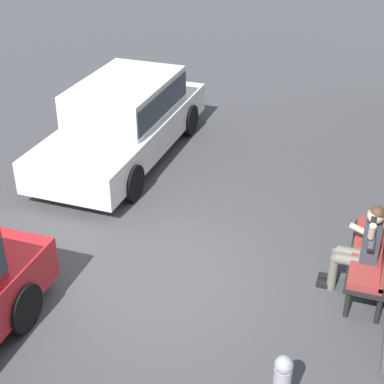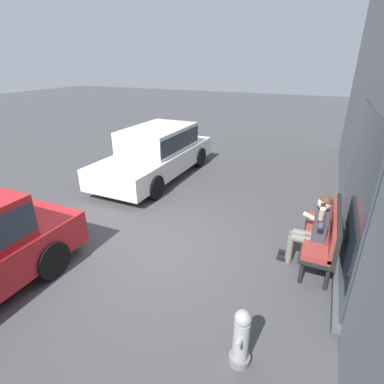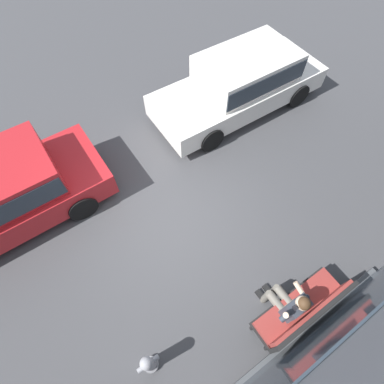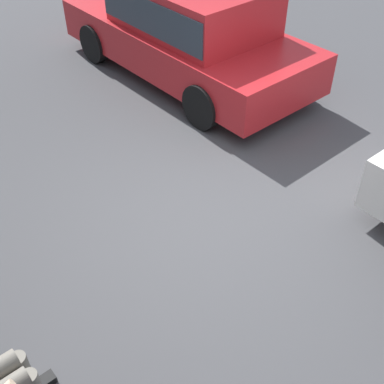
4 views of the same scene
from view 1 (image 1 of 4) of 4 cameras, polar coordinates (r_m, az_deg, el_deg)
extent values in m
plane|color=#424244|center=(8.46, -3.32, -8.26)|extent=(60.00, 60.00, 0.00)
cylinder|color=black|center=(7.96, 17.64, -10.86)|extent=(0.07, 0.07, 0.41)
cylinder|color=black|center=(7.95, 14.82, -10.41)|extent=(0.07, 0.07, 0.41)
cylinder|color=black|center=(9.23, 15.83, -4.29)|extent=(0.07, 0.07, 0.41)
cube|color=black|center=(8.44, 16.89, -6.07)|extent=(1.73, 0.55, 0.06)
cube|color=maroon|center=(8.40, 16.97, -5.62)|extent=(1.67, 0.49, 0.10)
cylinder|color=#6B665B|center=(8.17, 15.16, -6.45)|extent=(0.15, 0.42, 0.15)
cylinder|color=#6B665B|center=(8.32, 13.49, -7.65)|extent=(0.12, 0.12, 0.52)
cube|color=black|center=(8.46, 12.77, -8.77)|extent=(0.10, 0.24, 0.07)
cylinder|color=#6B665B|center=(8.31, 15.29, -5.74)|extent=(0.15, 0.42, 0.15)
cylinder|color=#6B665B|center=(8.47, 13.64, -6.94)|extent=(0.12, 0.12, 0.52)
cube|color=black|center=(8.61, 12.93, -8.05)|extent=(0.10, 0.24, 0.07)
cube|color=#6B665B|center=(8.24, 16.67, -6.33)|extent=(0.34, 0.24, 0.14)
cube|color=#333842|center=(8.09, 16.96, -4.72)|extent=(0.38, 0.22, 0.56)
sphere|color=beige|center=(7.86, 17.41, -2.21)|extent=(0.22, 0.22, 0.22)
sphere|color=#4C331E|center=(7.85, 17.52, -2.00)|extent=(0.20, 0.20, 0.20)
cylinder|color=#333842|center=(8.23, 17.05, -3.16)|extent=(0.20, 0.10, 0.28)
cylinder|color=beige|center=(8.33, 15.87, -3.49)|extent=(0.08, 0.27, 0.17)
cylinder|color=#333842|center=(7.79, 17.03, -4.60)|extent=(0.25, 0.10, 0.22)
cylinder|color=beige|center=(7.62, 17.05, -3.68)|extent=(0.16, 0.08, 0.25)
cube|color=#232328|center=(7.75, 17.19, -2.77)|extent=(0.02, 0.07, 0.15)
cube|color=white|center=(11.54, -6.66, 5.83)|extent=(4.69, 1.83, 0.59)
cube|color=white|center=(11.45, -6.45, 9.09)|extent=(2.45, 1.58, 0.68)
cube|color=#28333D|center=(11.45, -6.45, 9.09)|extent=(2.40, 1.62, 0.48)
cylinder|color=black|center=(10.14, -5.81, 0.91)|extent=(0.65, 0.19, 0.65)
cylinder|color=black|center=(10.90, -13.87, 2.34)|extent=(0.65, 0.19, 0.65)
cylinder|color=black|center=(12.54, -0.25, 7.00)|extent=(0.65, 0.19, 0.65)
cylinder|color=black|center=(13.16, -7.22, 7.91)|extent=(0.65, 0.19, 0.65)
cylinder|color=black|center=(7.76, -16.10, -10.72)|extent=(0.64, 0.18, 0.64)
sphere|color=#99999E|center=(6.31, 8.90, -16.23)|extent=(0.20, 0.20, 0.20)
cylinder|color=#99999E|center=(6.59, 8.97, -16.90)|extent=(0.10, 0.08, 0.08)
camera|label=2|loc=(2.63, 13.75, -16.15)|focal=28.00mm
camera|label=3|loc=(4.92, 23.34, 36.04)|focal=28.00mm
camera|label=4|loc=(9.04, 19.63, 18.52)|focal=45.00mm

